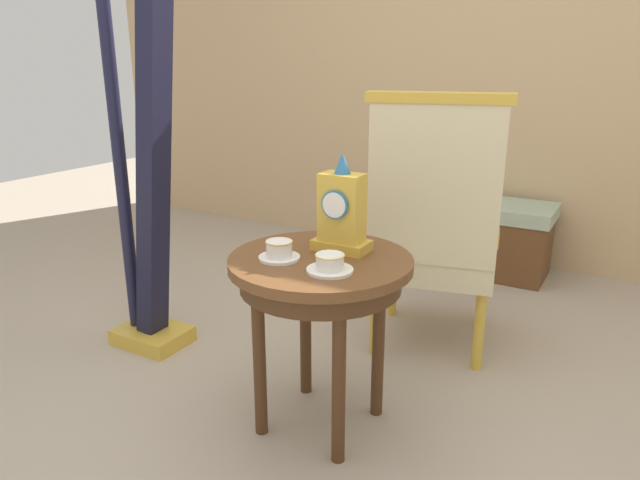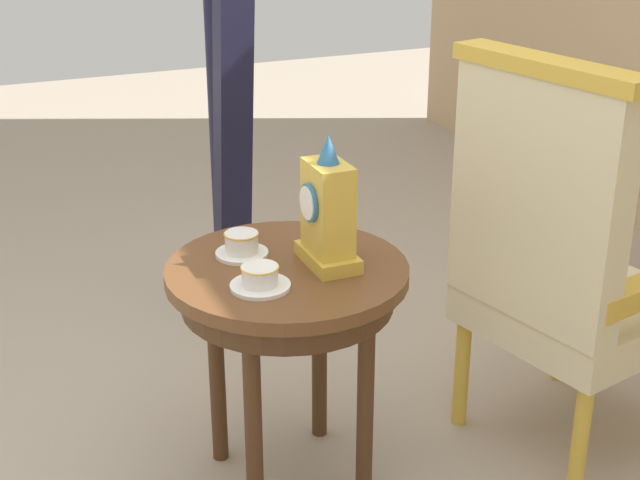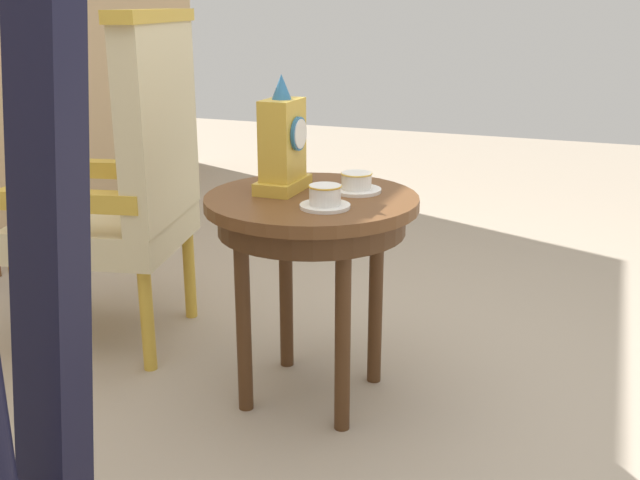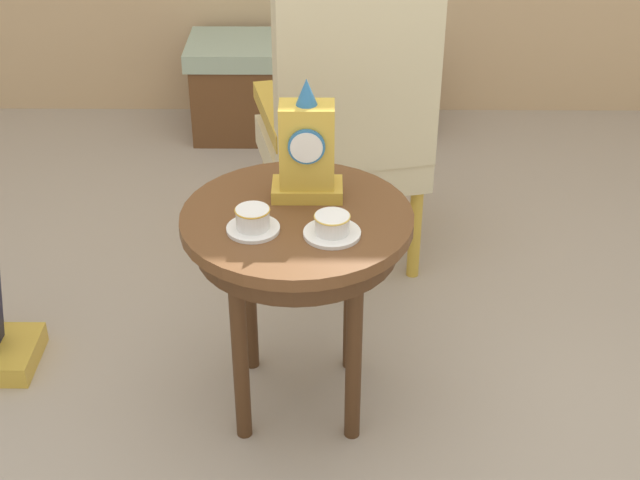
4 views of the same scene
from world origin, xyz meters
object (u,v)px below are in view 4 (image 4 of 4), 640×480
Objects in this scene: side_table at (297,241)px; window_bench at (303,87)px; teacup_right at (332,226)px; armchair at (348,115)px; mantel_clock at (307,151)px; teacup_left at (253,221)px.

side_table is 1.90m from window_bench.
teacup_right is at bearing -86.45° from window_bench.
armchair is at bearing -81.17° from window_bench.
mantel_clock is 0.29× the size of armchair.
armchair reaches higher than window_bench.
window_bench is (-0.06, 1.77, -0.55)m from mantel_clock.
armchair is 1.21m from window_bench.
side_table is 0.18m from teacup_right.
side_table is 1.89× the size of mantel_clock.
teacup_right reaches higher than side_table.
teacup_left is 0.85m from armchair.
teacup_left reaches higher than side_table.
mantel_clock is (0.03, 0.10, 0.22)m from side_table.
armchair is 1.10× the size of window_bench.
window_bench is at bearing 90.94° from side_table.
mantel_clock reaches higher than teacup_right.
mantel_clock is at bearing 75.46° from side_table.
window_bench is (-0.03, 1.87, -0.33)m from side_table.
teacup_right is at bearing -71.92° from mantel_clock.
teacup_left is at bearing -92.28° from window_bench.
teacup_right is (0.20, -0.02, -0.00)m from teacup_left.
side_table is at bearing -89.06° from window_bench.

